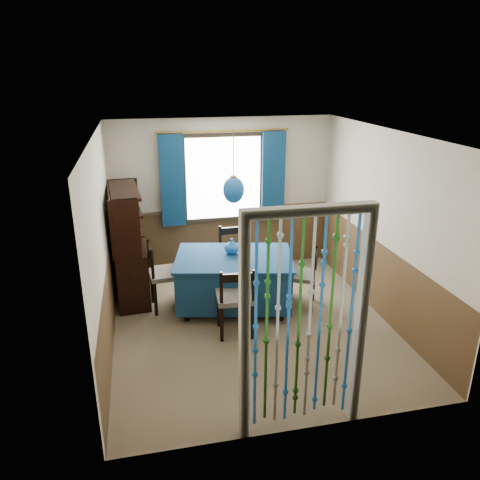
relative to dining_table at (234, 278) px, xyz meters
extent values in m
plane|color=brown|center=(0.13, -0.51, -0.44)|extent=(4.00, 4.00, 0.00)
plane|color=silver|center=(0.13, -0.51, 2.06)|extent=(4.00, 4.00, 0.00)
plane|color=#C1B79E|center=(0.13, 1.49, 0.81)|extent=(3.60, 0.00, 3.60)
plane|color=#C1B79E|center=(0.13, -2.51, 0.81)|extent=(3.60, 0.00, 3.60)
plane|color=#C1B79E|center=(-1.67, -0.51, 0.81)|extent=(0.00, 4.00, 4.00)
plane|color=#C1B79E|center=(1.93, -0.51, 0.81)|extent=(0.00, 4.00, 4.00)
plane|color=#4A331C|center=(0.13, 1.47, 0.06)|extent=(3.60, 0.00, 3.60)
plane|color=#4A331C|center=(0.13, -2.50, 0.06)|extent=(3.60, 0.00, 3.60)
plane|color=#4A331C|center=(-1.66, -0.51, 0.06)|extent=(0.00, 4.00, 4.00)
plane|color=#4A331C|center=(1.91, -0.51, 0.06)|extent=(0.00, 4.00, 4.00)
cube|color=black|center=(0.13, 1.44, 1.11)|extent=(1.32, 0.12, 1.42)
cube|color=navy|center=(0.00, 0.00, -0.02)|extent=(1.72, 1.34, 0.62)
cube|color=navy|center=(0.00, 0.00, 0.31)|extent=(1.79, 1.41, 0.03)
cylinder|color=black|center=(-0.71, -0.25, -0.37)|extent=(0.07, 0.07, 0.14)
cylinder|color=black|center=(0.54, -0.52, -0.37)|extent=(0.07, 0.07, 0.14)
cylinder|color=black|center=(-0.54, 0.52, -0.37)|extent=(0.07, 0.07, 0.14)
cylinder|color=black|center=(0.71, 0.25, -0.37)|extent=(0.07, 0.07, 0.14)
cylinder|color=black|center=(-0.33, -0.86, -0.20)|extent=(0.05, 0.05, 0.48)
cylinder|color=black|center=(0.06, -0.88, -0.20)|extent=(0.05, 0.05, 0.48)
cylinder|color=black|center=(-0.31, -0.49, -0.20)|extent=(0.05, 0.05, 0.48)
cylinder|color=black|center=(0.08, -0.52, -0.20)|extent=(0.05, 0.05, 0.48)
cube|color=#5B5549|center=(-0.12, -0.69, 0.07)|extent=(0.50, 0.48, 0.06)
cube|color=black|center=(-0.14, -0.88, 0.42)|extent=(0.41, 0.07, 0.11)
cylinder|color=black|center=(-0.33, -0.87, 0.27)|extent=(0.04, 0.04, 0.47)
cylinder|color=black|center=(0.06, -0.89, 0.27)|extent=(0.04, 0.04, 0.47)
cylinder|color=black|center=(0.34, 0.79, -0.20)|extent=(0.05, 0.05, 0.49)
cylinder|color=black|center=(-0.05, 0.77, -0.20)|extent=(0.05, 0.05, 0.49)
cylinder|color=black|center=(0.36, 0.42, -0.20)|extent=(0.05, 0.05, 0.49)
cylinder|color=black|center=(-0.04, 0.40, -0.20)|extent=(0.05, 0.05, 0.49)
cube|color=#5B5549|center=(0.15, 0.59, 0.07)|extent=(0.49, 0.47, 0.06)
cube|color=black|center=(0.15, 0.79, 0.43)|extent=(0.42, 0.06, 0.11)
cylinder|color=black|center=(0.34, 0.80, 0.28)|extent=(0.04, 0.04, 0.47)
cylinder|color=black|center=(-0.05, 0.78, 0.28)|extent=(0.04, 0.04, 0.47)
cylinder|color=black|center=(-1.13, 0.38, -0.20)|extent=(0.05, 0.05, 0.49)
cylinder|color=black|center=(-1.10, -0.02, -0.20)|extent=(0.05, 0.05, 0.49)
cylinder|color=black|center=(-0.75, 0.41, -0.20)|extent=(0.05, 0.05, 0.49)
cylinder|color=black|center=(-0.72, 0.01, -0.20)|extent=(0.05, 0.05, 0.49)
cube|color=#5B5549|center=(-0.93, 0.19, 0.08)|extent=(0.50, 0.52, 0.07)
cube|color=black|center=(-1.12, 0.18, 0.44)|extent=(0.07, 0.42, 0.11)
cylinder|color=black|center=(-1.14, 0.38, 0.29)|extent=(0.04, 0.04, 0.48)
cylinder|color=black|center=(-1.11, -0.02, 0.29)|extent=(0.04, 0.04, 0.48)
cylinder|color=black|center=(1.02, -0.37, -0.23)|extent=(0.04, 0.04, 0.43)
cylinder|color=black|center=(1.17, -0.06, -0.23)|extent=(0.04, 0.04, 0.43)
cylinder|color=black|center=(0.73, -0.23, -0.23)|extent=(0.04, 0.04, 0.43)
cylinder|color=black|center=(0.88, 0.08, -0.23)|extent=(0.04, 0.04, 0.43)
cube|color=#5B5549|center=(0.95, -0.15, 0.02)|extent=(0.55, 0.56, 0.06)
cube|color=black|center=(1.11, -0.22, 0.34)|extent=(0.19, 0.35, 0.10)
cylinder|color=black|center=(1.03, -0.38, 0.20)|extent=(0.04, 0.04, 0.42)
cylinder|color=black|center=(1.18, -0.06, 0.20)|extent=(0.04, 0.04, 0.42)
cube|color=black|center=(-1.43, 0.69, -0.03)|extent=(0.53, 1.29, 0.82)
cube|color=black|center=(-1.43, 0.09, 0.79)|extent=(0.39, 0.08, 0.82)
cube|color=black|center=(-1.43, 1.29, 0.79)|extent=(0.39, 0.08, 0.82)
cube|color=black|center=(-1.43, 0.69, 1.18)|extent=(0.48, 1.28, 0.04)
cube|color=black|center=(-1.62, 0.69, 0.79)|extent=(0.13, 1.24, 0.82)
cube|color=black|center=(-1.40, 0.69, 0.67)|extent=(0.43, 1.20, 0.02)
cube|color=black|center=(-1.40, 0.69, 0.94)|extent=(0.43, 1.20, 0.02)
cylinder|color=olive|center=(0.00, 0.00, 1.66)|extent=(0.01, 0.01, 0.79)
ellipsoid|color=#155195|center=(0.00, 0.00, 1.27)|extent=(0.28, 0.28, 0.35)
cylinder|color=olive|center=(0.00, 0.00, 1.44)|extent=(0.09, 0.09, 0.03)
imported|color=#155195|center=(0.00, 0.13, 0.42)|extent=(0.21, 0.21, 0.20)
imported|color=beige|center=(-1.38, 0.44, 0.71)|extent=(0.29, 0.29, 0.05)
imported|color=beige|center=(-1.38, 0.97, 0.47)|extent=(0.20, 0.20, 0.18)
camera|label=1|loc=(-1.19, -5.84, 2.77)|focal=35.00mm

